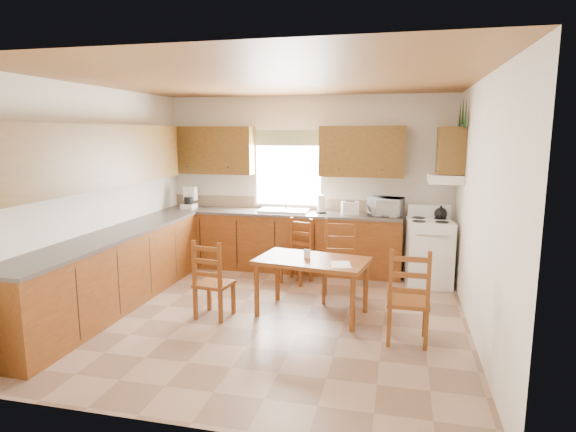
% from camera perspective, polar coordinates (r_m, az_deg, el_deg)
% --- Properties ---
extents(floor, '(4.50, 4.50, 0.00)m').
position_cam_1_polar(floor, '(5.81, -2.17, -11.69)').
color(floor, '#91715B').
rests_on(floor, ground).
extents(ceiling, '(4.50, 4.50, 0.00)m').
position_cam_1_polar(ceiling, '(5.43, -2.36, 15.84)').
color(ceiling, '#905D2E').
rests_on(ceiling, floor).
extents(wall_left, '(4.50, 4.50, 0.00)m').
position_cam_1_polar(wall_left, '(6.44, -21.96, 2.15)').
color(wall_left, silver).
rests_on(wall_left, floor).
extents(wall_right, '(4.50, 4.50, 0.00)m').
position_cam_1_polar(wall_right, '(5.32, 21.77, 0.69)').
color(wall_right, silver).
rests_on(wall_right, floor).
extents(wall_back, '(4.50, 4.50, 0.00)m').
position_cam_1_polar(wall_back, '(7.64, 2.28, 3.96)').
color(wall_back, silver).
rests_on(wall_back, floor).
extents(wall_front, '(4.50, 4.50, 0.00)m').
position_cam_1_polar(wall_front, '(3.39, -12.53, -3.76)').
color(wall_front, silver).
rests_on(wall_front, floor).
extents(lower_cab_back, '(3.75, 0.60, 0.88)m').
position_cam_1_polar(lower_cab_back, '(7.58, -0.99, -3.06)').
color(lower_cab_back, brown).
rests_on(lower_cab_back, floor).
extents(lower_cab_left, '(0.60, 3.60, 0.88)m').
position_cam_1_polar(lower_cab_left, '(6.32, -19.97, -6.28)').
color(lower_cab_left, brown).
rests_on(lower_cab_left, floor).
extents(counter_back, '(3.75, 0.63, 0.04)m').
position_cam_1_polar(counter_back, '(7.49, -1.00, 0.38)').
color(counter_back, '#4E4643').
rests_on(counter_back, lower_cab_back).
extents(counter_left, '(0.63, 3.60, 0.04)m').
position_cam_1_polar(counter_left, '(6.22, -20.22, -2.20)').
color(counter_left, '#4E4643').
rests_on(counter_left, lower_cab_left).
extents(backsplash, '(3.75, 0.01, 0.18)m').
position_cam_1_polar(backsplash, '(7.75, -0.48, 1.52)').
color(backsplash, '#967B5E').
rests_on(backsplash, counter_back).
extents(upper_cab_back_left, '(1.41, 0.33, 0.75)m').
position_cam_1_polar(upper_cab_back_left, '(7.89, -9.13, 7.71)').
color(upper_cab_back_left, brown).
rests_on(upper_cab_back_left, wall_back).
extents(upper_cab_back_right, '(1.25, 0.33, 0.75)m').
position_cam_1_polar(upper_cab_back_right, '(7.32, 8.75, 7.57)').
color(upper_cab_back_right, brown).
rests_on(upper_cab_back_right, wall_back).
extents(upper_cab_left, '(0.33, 3.60, 0.75)m').
position_cam_1_polar(upper_cab_left, '(6.18, -21.80, 6.58)').
color(upper_cab_left, brown).
rests_on(upper_cab_left, wall_left).
extents(upper_cab_stove, '(0.33, 0.62, 0.62)m').
position_cam_1_polar(upper_cab_stove, '(6.89, 18.69, 7.40)').
color(upper_cab_stove, brown).
rests_on(upper_cab_stove, wall_right).
extents(range_hood, '(0.44, 0.62, 0.12)m').
position_cam_1_polar(range_hood, '(6.91, 18.10, 4.28)').
color(range_hood, white).
rests_on(range_hood, wall_right).
extents(window_frame, '(1.13, 0.02, 1.18)m').
position_cam_1_polar(window_frame, '(7.65, 0.03, 5.49)').
color(window_frame, white).
rests_on(window_frame, wall_back).
extents(window_pane, '(1.05, 0.01, 1.10)m').
position_cam_1_polar(window_pane, '(7.65, 0.02, 5.48)').
color(window_pane, white).
rests_on(window_pane, wall_back).
extents(window_valance, '(1.19, 0.01, 0.24)m').
position_cam_1_polar(window_valance, '(7.60, -0.02, 9.23)').
color(window_valance, '#425D31').
rests_on(window_valance, wall_back).
extents(sink_basin, '(0.75, 0.45, 0.04)m').
position_cam_1_polar(sink_basin, '(7.46, -0.45, 0.66)').
color(sink_basin, silver).
rests_on(sink_basin, counter_back).
extents(pine_decal_a, '(0.22, 0.22, 0.36)m').
position_cam_1_polar(pine_decal_a, '(6.58, 20.33, 11.41)').
color(pine_decal_a, '#133B16').
rests_on(pine_decal_a, wall_right).
extents(pine_decal_b, '(0.22, 0.22, 0.36)m').
position_cam_1_polar(pine_decal_b, '(6.90, 20.03, 11.66)').
color(pine_decal_b, '#133B16').
rests_on(pine_decal_b, wall_right).
extents(pine_decal_c, '(0.22, 0.22, 0.36)m').
position_cam_1_polar(pine_decal_c, '(7.22, 19.72, 11.25)').
color(pine_decal_c, '#133B16').
rests_on(pine_decal_c, wall_right).
extents(stove, '(0.67, 0.69, 0.91)m').
position_cam_1_polar(stove, '(7.10, 16.29, -4.23)').
color(stove, white).
rests_on(stove, floor).
extents(coffeemaker, '(0.26, 0.29, 0.33)m').
position_cam_1_polar(coffeemaker, '(7.92, -11.67, 2.05)').
color(coffeemaker, white).
rests_on(coffeemaker, counter_back).
extents(paper_towel, '(0.15, 0.15, 0.27)m').
position_cam_1_polar(paper_towel, '(7.36, 3.95, 1.42)').
color(paper_towel, white).
rests_on(paper_towel, counter_back).
extents(toaster, '(0.28, 0.22, 0.20)m').
position_cam_1_polar(toaster, '(7.23, 7.35, 0.92)').
color(toaster, white).
rests_on(toaster, counter_back).
extents(microwave, '(0.51, 0.42, 0.27)m').
position_cam_1_polar(microwave, '(7.24, 11.48, 1.10)').
color(microwave, white).
rests_on(microwave, counter_back).
extents(dining_table, '(1.37, 0.92, 0.68)m').
position_cam_1_polar(dining_table, '(5.73, 2.84, -8.38)').
color(dining_table, brown).
rests_on(dining_table, floor).
extents(chair_near_left, '(0.44, 0.42, 0.93)m').
position_cam_1_polar(chair_near_left, '(5.69, -8.76, -7.32)').
color(chair_near_left, brown).
rests_on(chair_near_left, floor).
extents(chair_near_right, '(0.42, 0.40, 1.00)m').
position_cam_1_polar(chair_near_right, '(5.11, 14.08, -9.08)').
color(chair_near_right, brown).
rests_on(chair_near_right, floor).
extents(chair_far_left, '(0.47, 0.45, 1.03)m').
position_cam_1_polar(chair_far_left, '(6.19, 6.13, -5.38)').
color(chair_far_left, brown).
rests_on(chair_far_left, floor).
extents(chair_far_right, '(0.47, 0.46, 0.91)m').
position_cam_1_polar(chair_far_right, '(6.89, 0.95, -4.24)').
color(chair_far_right, brown).
rests_on(chair_far_right, floor).
extents(table_paper, '(0.27, 0.32, 0.00)m').
position_cam_1_polar(table_paper, '(5.43, 6.26, -5.71)').
color(table_paper, white).
rests_on(table_paper, dining_table).
extents(table_card, '(0.08, 0.03, 0.11)m').
position_cam_1_polar(table_card, '(5.65, 2.29, -4.50)').
color(table_card, white).
rests_on(table_card, dining_table).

